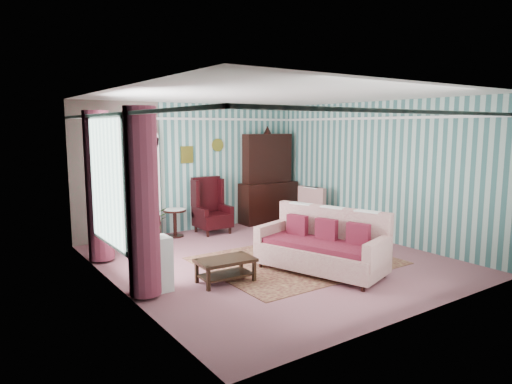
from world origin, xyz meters
TOP-DOWN VIEW (x-y plane):
  - floor at (0.00, 0.00)m, footprint 6.00×6.00m
  - room_shell at (-0.62, 0.18)m, footprint 5.53×6.02m
  - bookcase at (-1.35, 2.84)m, footprint 0.80×0.28m
  - dresser_hutch at (1.90, 2.72)m, footprint 1.50×0.56m
  - wingback_left at (-1.60, 2.45)m, footprint 0.76×0.80m
  - wingback_right at (0.15, 2.45)m, footprint 0.76×0.80m
  - seated_woman at (-1.60, 2.45)m, footprint 0.44×0.40m
  - round_side_table at (-0.70, 2.60)m, footprint 0.50×0.50m
  - nest_table at (2.47, 0.90)m, footprint 0.45×0.38m
  - plant_stand at (-2.40, -0.30)m, footprint 0.55×0.35m
  - rug at (0.30, -0.30)m, footprint 3.20×2.60m
  - sofa at (0.21, -1.03)m, footprint 1.63×2.32m
  - floral_armchair at (1.90, 1.39)m, footprint 0.93×0.94m
  - coffee_table at (-1.31, -0.55)m, footprint 0.91×0.57m
  - potted_plant_a at (-2.43, -0.44)m, footprint 0.43×0.37m
  - potted_plant_b at (-2.35, -0.15)m, footprint 0.34×0.32m
  - potted_plant_c at (-2.47, -0.29)m, footprint 0.29×0.29m

SIDE VIEW (x-z plane):
  - floor at x=0.00m, z-range 0.00..0.00m
  - rug at x=0.30m, z-range 0.00..0.01m
  - coffee_table at x=-1.31m, z-range 0.00..0.37m
  - nest_table at x=2.47m, z-range 0.00..0.54m
  - round_side_table at x=-0.70m, z-range 0.00..0.60m
  - plant_stand at x=-2.40m, z-range 0.00..0.80m
  - floral_armchair at x=1.90m, z-range 0.00..1.03m
  - sofa at x=0.21m, z-range 0.00..1.04m
  - seated_woman at x=-1.60m, z-range 0.00..1.18m
  - wingback_left at x=-1.60m, z-range 0.00..1.25m
  - wingback_right at x=0.15m, z-range 0.00..1.25m
  - potted_plant_c at x=-2.47m, z-range 0.80..1.23m
  - potted_plant_a at x=-2.43m, z-range 0.80..1.27m
  - potted_plant_b at x=-2.35m, z-range 0.80..1.31m
  - bookcase at x=-1.35m, z-range 0.00..2.24m
  - dresser_hutch at x=1.90m, z-range 0.00..2.36m
  - room_shell at x=-0.62m, z-range 0.55..3.46m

